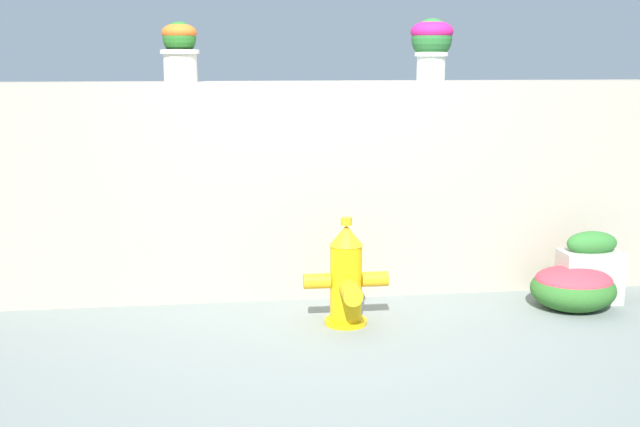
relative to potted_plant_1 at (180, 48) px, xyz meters
name	(u,v)px	position (x,y,z in m)	size (l,w,h in m)	color
ground_plane	(334,354)	(0.94, -1.25, -1.87)	(24.00, 24.00, 0.00)	slate
stone_wall	(311,190)	(0.94, 0.03, -1.06)	(6.31, 0.35, 1.63)	#A59987
potted_plant_1	(180,48)	(0.00, 0.00, 0.00)	(0.28, 0.28, 0.42)	silver
potted_plant_2	(432,42)	(1.86, 0.01, 0.04)	(0.32, 0.32, 0.46)	silver
fire_hydrant	(346,278)	(1.10, -0.73, -1.54)	(0.58, 0.46, 0.75)	#E3B10C
flower_bush_left	(573,286)	(2.81, -0.59, -1.71)	(0.62, 0.56, 0.32)	#2E6726
planter_box	(590,268)	(2.99, -0.48, -1.61)	(0.45, 0.24, 0.54)	#ADAFA0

